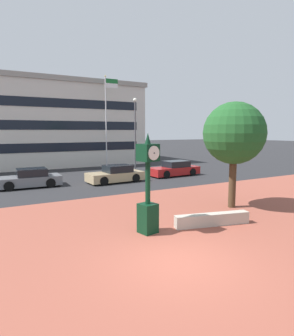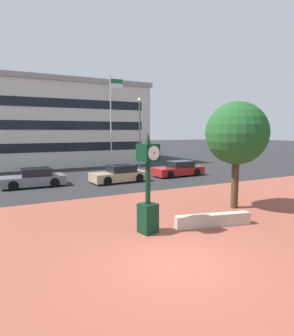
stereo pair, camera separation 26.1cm
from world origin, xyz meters
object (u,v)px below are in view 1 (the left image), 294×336
at_px(street_clock, 148,190).
at_px(street_lamp_post, 135,127).
at_px(car_street_mid, 175,169).
at_px(civic_building, 32,124).
at_px(plaza_tree, 235,135).
at_px(car_street_far, 30,179).
at_px(flagpole_primary, 107,116).
at_px(car_street_distant, 116,175).

xyz_separation_m(street_clock, street_lamp_post, (7.37, 15.58, 2.55)).
bearing_deg(car_street_mid, street_lamp_post, 18.60).
bearing_deg(civic_building, street_clock, -89.70).
distance_m(street_clock, street_lamp_post, 17.42).
xyz_separation_m(street_clock, plaza_tree, (5.73, 1.29, 2.01)).
xyz_separation_m(car_street_far, flagpole_primary, (8.57, 7.11, 4.82)).
distance_m(car_street_mid, street_lamp_post, 5.82).
relative_size(car_street_far, street_lamp_post, 0.61).
bearing_deg(car_street_mid, civic_building, 26.27).
distance_m(car_street_far, street_lamp_post, 11.26).
relative_size(car_street_distant, street_lamp_post, 0.62).
xyz_separation_m(flagpole_primary, civic_building, (-6.07, 8.79, -0.72)).
bearing_deg(street_lamp_post, flagpole_primary, 112.72).
relative_size(car_street_far, car_street_distant, 0.98).
relative_size(car_street_far, flagpole_primary, 0.45).
bearing_deg(street_clock, civic_building, 78.79).
xyz_separation_m(car_street_mid, street_lamp_post, (-1.66, 4.23, 3.63)).
relative_size(civic_building, street_lamp_post, 3.39).
xyz_separation_m(street_clock, car_street_mid, (9.04, 11.35, -1.08)).
xyz_separation_m(plaza_tree, street_lamp_post, (1.65, 14.29, 0.54)).
relative_size(street_clock, street_lamp_post, 0.55).
bearing_deg(plaza_tree, street_clock, -167.30).
height_order(street_clock, car_street_mid, street_clock).
bearing_deg(flagpole_primary, car_street_far, -140.33).
height_order(car_street_mid, civic_building, civic_building).
bearing_deg(plaza_tree, car_street_far, 128.17).
bearing_deg(car_street_distant, civic_building, 8.44).
bearing_deg(flagpole_primary, car_street_mid, -67.98).
height_order(car_street_mid, flagpole_primary, flagpole_primary).
bearing_deg(civic_building, car_street_far, -98.95).
xyz_separation_m(plaza_tree, flagpole_primary, (0.19, 17.76, 1.73)).
relative_size(car_street_far, civic_building, 0.18).
relative_size(car_street_mid, civic_building, 0.20).
relative_size(plaza_tree, flagpole_primary, 0.56).
bearing_deg(car_street_distant, car_street_far, 76.88).
relative_size(street_clock, car_street_mid, 0.83).
bearing_deg(flagpole_primary, plaza_tree, -90.62).
distance_m(plaza_tree, car_street_distant, 10.37).
bearing_deg(car_street_mid, flagpole_primary, 19.18).
bearing_deg(car_street_distant, flagpole_primary, -20.75).
relative_size(street_clock, plaza_tree, 0.72).
xyz_separation_m(car_street_far, car_street_distant, (5.98, -1.05, -0.00)).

